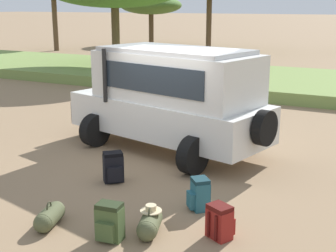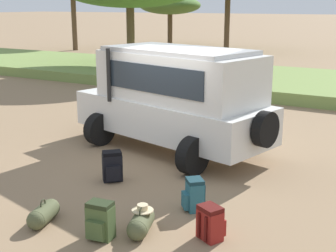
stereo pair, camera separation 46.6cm
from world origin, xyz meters
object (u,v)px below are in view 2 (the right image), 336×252
at_px(backpack_cluster_center, 211,223).
at_px(duffel_bag_soft_canvas, 44,214).
at_px(backpack_near_rear_wheel, 112,167).
at_px(backpack_outermost, 194,195).
at_px(duffel_bag_low_black_case, 141,222).
at_px(backpack_beside_front_wheel, 100,221).
at_px(acacia_tree_left_mid, 170,5).
at_px(safari_vehicle, 175,97).

height_order(backpack_cluster_center, duffel_bag_soft_canvas, backpack_cluster_center).
xyz_separation_m(backpack_cluster_center, backpack_near_rear_wheel, (-2.69, 1.20, 0.04)).
height_order(backpack_outermost, duffel_bag_low_black_case, backpack_outermost).
xyz_separation_m(backpack_beside_front_wheel, duffel_bag_low_black_case, (0.43, 0.46, -0.11)).
bearing_deg(acacia_tree_left_mid, safari_vehicle, -60.20).
height_order(safari_vehicle, acacia_tree_left_mid, acacia_tree_left_mid).
relative_size(safari_vehicle, backpack_outermost, 9.78).
distance_m(safari_vehicle, backpack_near_rear_wheel, 2.59).
relative_size(safari_vehicle, duffel_bag_soft_canvas, 7.21).
xyz_separation_m(backpack_cluster_center, duffel_bag_low_black_case, (-1.01, -0.35, -0.09)).
bearing_deg(duffel_bag_low_black_case, backpack_cluster_center, 19.06).
bearing_deg(backpack_near_rear_wheel, duffel_bag_low_black_case, -42.65).
bearing_deg(backpack_outermost, safari_vehicle, 124.68).
bearing_deg(acacia_tree_left_mid, duffel_bag_low_black_case, -61.12).
distance_m(safari_vehicle, acacia_tree_left_mid, 30.75).
height_order(backpack_cluster_center, duffel_bag_low_black_case, backpack_cluster_center).
relative_size(backpack_near_rear_wheel, backpack_outermost, 1.08).
relative_size(backpack_cluster_center, backpack_near_rear_wheel, 0.87).
height_order(backpack_beside_front_wheel, backpack_outermost, backpack_beside_front_wheel).
distance_m(backpack_cluster_center, duffel_bag_low_black_case, 1.07).
xyz_separation_m(duffel_bag_low_black_case, duffel_bag_soft_canvas, (-1.53, -0.50, -0.01)).
distance_m(backpack_beside_front_wheel, acacia_tree_left_mid, 35.23).
bearing_deg(backpack_near_rear_wheel, safari_vehicle, 88.29).
relative_size(safari_vehicle, acacia_tree_left_mid, 1.00).
bearing_deg(backpack_beside_front_wheel, backpack_near_rear_wheel, 121.98).
xyz_separation_m(backpack_beside_front_wheel, backpack_near_rear_wheel, (-1.25, 2.01, 0.01)).
bearing_deg(acacia_tree_left_mid, backpack_near_rear_wheel, -62.39).
bearing_deg(safari_vehicle, backpack_cluster_center, -53.96).
relative_size(backpack_beside_front_wheel, backpack_outermost, 1.03).
bearing_deg(safari_vehicle, backpack_beside_front_wheel, -74.97).
height_order(safari_vehicle, duffel_bag_low_black_case, safari_vehicle).
height_order(backpack_near_rear_wheel, duffel_bag_soft_canvas, backpack_near_rear_wheel).
height_order(backpack_cluster_center, acacia_tree_left_mid, acacia_tree_left_mid).
bearing_deg(acacia_tree_left_mid, backpack_beside_front_wheel, -62.10).
bearing_deg(duffel_bag_low_black_case, acacia_tree_left_mid, 118.88).
bearing_deg(duffel_bag_low_black_case, backpack_near_rear_wheel, 137.35).
xyz_separation_m(backpack_outermost, duffel_bag_low_black_case, (-0.33, -1.13, -0.10)).
height_order(duffel_bag_low_black_case, duffel_bag_soft_canvas, duffel_bag_low_black_case).
xyz_separation_m(duffel_bag_low_black_case, acacia_tree_left_mid, (-16.86, 30.57, 3.12)).
bearing_deg(backpack_cluster_center, duffel_bag_low_black_case, -160.94).
distance_m(backpack_cluster_center, backpack_outermost, 1.03).
relative_size(backpack_cluster_center, backpack_outermost, 0.94).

